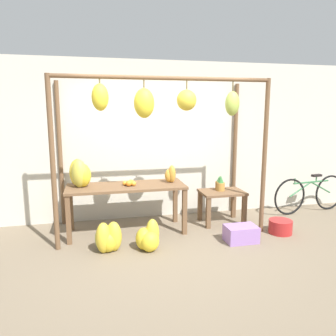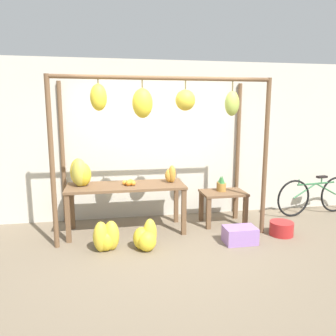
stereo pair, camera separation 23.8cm
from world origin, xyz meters
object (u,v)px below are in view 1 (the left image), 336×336
(fruit_crate_white, at_px, (241,234))
(parked_bicycle, at_px, (310,194))
(banana_pile_ground_left, at_px, (108,238))
(orange_pile, at_px, (130,183))
(banana_pile_on_table, at_px, (80,174))
(papaya_pile, at_px, (170,175))
(pineapple_cluster, at_px, (220,184))
(banana_pile_ground_right, at_px, (148,238))
(blue_bucket, at_px, (280,227))

(fruit_crate_white, height_order, parked_bicycle, parked_bicycle)
(banana_pile_ground_left, distance_m, parked_bicycle, 3.99)
(orange_pile, distance_m, banana_pile_ground_left, 0.97)
(banana_pile_on_table, distance_m, orange_pile, 0.79)
(fruit_crate_white, distance_m, papaya_pile, 1.44)
(orange_pile, height_order, papaya_pile, papaya_pile)
(orange_pile, distance_m, fruit_crate_white, 1.86)
(pineapple_cluster, distance_m, parked_bicycle, 1.93)
(banana_pile_ground_left, xyz_separation_m, banana_pile_ground_right, (0.56, -0.07, -0.02))
(fruit_crate_white, xyz_separation_m, papaya_pile, (-0.89, 0.83, 0.78))
(orange_pile, relative_size, blue_bucket, 0.56)
(fruit_crate_white, height_order, blue_bucket, fruit_crate_white)
(banana_pile_ground_right, bearing_deg, papaya_pile, 56.97)
(banana_pile_ground_left, xyz_separation_m, fruit_crate_white, (1.96, -0.11, -0.06))
(pineapple_cluster, bearing_deg, banana_pile_ground_left, -157.89)
(banana_pile_ground_right, bearing_deg, fruit_crate_white, -1.66)
(orange_pile, relative_size, fruit_crate_white, 0.44)
(parked_bicycle, bearing_deg, banana_pile_on_table, -177.35)
(orange_pile, bearing_deg, banana_pile_on_table, 171.85)
(banana_pile_on_table, bearing_deg, papaya_pile, -0.55)
(parked_bicycle, bearing_deg, pineapple_cluster, -176.31)
(banana_pile_ground_right, height_order, fruit_crate_white, banana_pile_ground_right)
(banana_pile_on_table, distance_m, banana_pile_ground_left, 1.14)
(fruit_crate_white, xyz_separation_m, parked_bicycle, (1.92, 1.04, 0.24))
(orange_pile, relative_size, pineapple_cluster, 0.75)
(banana_pile_on_table, xyz_separation_m, banana_pile_ground_left, (0.36, -0.73, -0.80))
(banana_pile_ground_right, distance_m, blue_bucket, 2.17)
(banana_pile_ground_left, relative_size, parked_bicycle, 0.28)
(pineapple_cluster, height_order, fruit_crate_white, pineapple_cluster)
(pineapple_cluster, relative_size, banana_pile_ground_right, 0.64)
(blue_bucket, bearing_deg, papaya_pile, 158.37)
(pineapple_cluster, relative_size, fruit_crate_white, 0.58)
(pineapple_cluster, distance_m, fruit_crate_white, 1.07)
(banana_pile_ground_right, bearing_deg, blue_bucket, 3.55)
(orange_pile, distance_m, papaya_pile, 0.68)
(banana_pile_ground_left, height_order, fruit_crate_white, banana_pile_ground_left)
(fruit_crate_white, bearing_deg, banana_pile_ground_left, 176.64)
(banana_pile_ground_left, distance_m, banana_pile_ground_right, 0.56)
(pineapple_cluster, height_order, papaya_pile, papaya_pile)
(banana_pile_ground_left, relative_size, papaya_pile, 1.62)
(banana_pile_ground_left, xyz_separation_m, parked_bicycle, (3.88, 0.93, 0.18))
(banana_pile_on_table, relative_size, banana_pile_ground_right, 1.02)
(orange_pile, xyz_separation_m, banana_pile_ground_right, (0.16, -0.69, -0.65))
(blue_bucket, bearing_deg, parked_bicycle, 36.80)
(banana_pile_on_table, height_order, blue_bucket, banana_pile_on_table)
(banana_pile_ground_left, height_order, banana_pile_ground_right, banana_pile_ground_left)
(banana_pile_on_table, distance_m, papaya_pile, 1.43)
(orange_pile, xyz_separation_m, fruit_crate_white, (1.56, -0.74, -0.70))
(banana_pile_ground_right, distance_m, fruit_crate_white, 1.40)
(banana_pile_ground_right, distance_m, papaya_pile, 1.19)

